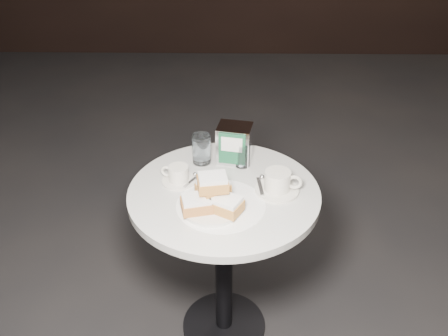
% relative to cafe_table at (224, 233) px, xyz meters
% --- Properties ---
extents(ground, '(7.00, 7.00, 0.00)m').
position_rel_cafe_table_xyz_m(ground, '(0.00, 0.00, -0.55)').
color(ground, black).
rests_on(ground, ground).
extents(cafe_table, '(0.70, 0.70, 0.74)m').
position_rel_cafe_table_xyz_m(cafe_table, '(0.00, 0.00, 0.00)').
color(cafe_table, black).
rests_on(cafe_table, ground).
extents(sugar_spill, '(0.33, 0.33, 0.00)m').
position_rel_cafe_table_xyz_m(sugar_spill, '(-0.01, -0.09, 0.20)').
color(sugar_spill, white).
rests_on(sugar_spill, cafe_table).
extents(beignet_plate, '(0.22, 0.22, 0.13)m').
position_rel_cafe_table_xyz_m(beignet_plate, '(-0.04, -0.11, 0.25)').
color(beignet_plate, silver).
rests_on(beignet_plate, cafe_table).
extents(coffee_cup_left, '(0.16, 0.16, 0.07)m').
position_rel_cafe_table_xyz_m(coffee_cup_left, '(-0.17, 0.06, 0.23)').
color(coffee_cup_left, silver).
rests_on(coffee_cup_left, cafe_table).
extents(coffee_cup_right, '(0.18, 0.18, 0.08)m').
position_rel_cafe_table_xyz_m(coffee_cup_right, '(0.19, -0.00, 0.23)').
color(coffee_cup_right, silver).
rests_on(coffee_cup_right, cafe_table).
extents(water_glass_left, '(0.10, 0.10, 0.12)m').
position_rel_cafe_table_xyz_m(water_glass_left, '(-0.09, 0.20, 0.26)').
color(water_glass_left, white).
rests_on(water_glass_left, cafe_table).
extents(water_glass_right, '(0.07, 0.07, 0.10)m').
position_rel_cafe_table_xyz_m(water_glass_right, '(0.07, 0.17, 0.25)').
color(water_glass_right, silver).
rests_on(water_glass_right, cafe_table).
extents(napkin_dispenser, '(0.15, 0.13, 0.15)m').
position_rel_cafe_table_xyz_m(napkin_dispenser, '(0.04, 0.21, 0.27)').
color(napkin_dispenser, silver).
rests_on(napkin_dispenser, cafe_table).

